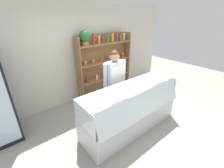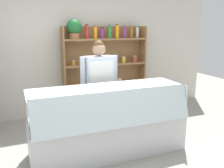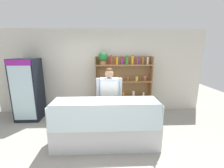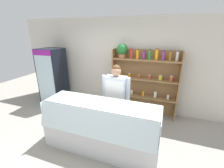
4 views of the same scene
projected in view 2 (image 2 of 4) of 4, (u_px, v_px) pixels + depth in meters
ground_plane at (99, 156)px, 3.66m from camera, size 12.00×12.00×0.00m
back_wall at (67, 51)px, 5.19m from camera, size 6.80×0.10×2.70m
shelving_unit at (101, 61)px, 5.24m from camera, size 1.79×0.30×2.00m
deli_display_case at (108, 133)px, 3.71m from camera, size 2.27×0.79×1.01m
shop_clerk at (99, 81)px, 4.18m from camera, size 0.65×0.25×1.63m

